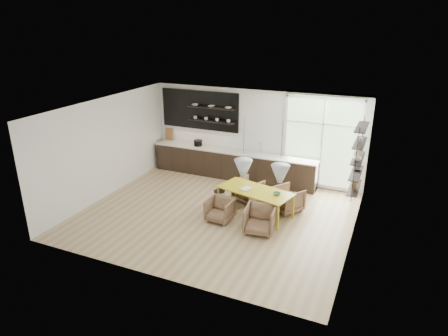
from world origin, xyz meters
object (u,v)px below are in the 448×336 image
Objects in this scene: armchair_back_left at (248,190)px; wire_stool at (219,196)px; armchair_back_right at (287,199)px; dining_table at (255,192)px; armchair_front_left at (220,210)px; armchair_front_right at (260,219)px.

armchair_back_left is 0.89m from wire_stool.
dining_table is at bearing 72.49° from armchair_back_right.
dining_table is 1.19m from wire_stool.
armchair_front_right is (1.16, -0.16, 0.04)m from armchair_front_left.
armchair_back_left is at bearing 43.33° from wire_stool.
wire_stool is (-1.55, 1.00, -0.06)m from armchair_front_right.
dining_table is 4.91× the size of wire_stool.
dining_table is 1.00m from armchair_front_right.
dining_table is 0.96m from armchair_back_left.
armchair_front_left is at bearing -64.83° from wire_stool.
armchair_back_right is 1.93m from armchair_front_left.
dining_table reaches higher than armchair_front_left.
dining_table is 2.82× the size of armchair_front_right.
armchair_front_right reaches higher than armchair_front_left.
dining_table reaches higher than wire_stool.
dining_table is at bearing 109.60° from armchair_front_right.
dining_table is at bearing 143.75° from armchair_back_left.
armchair_back_left is (-0.47, 0.76, -0.34)m from dining_table.
armchair_front_left is 1.53× the size of wire_stool.
armchair_back_right reaches higher than armchair_back_left.
armchair_front_right reaches higher than armchair_back_right.
dining_table is 0.99m from armchair_back_right.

